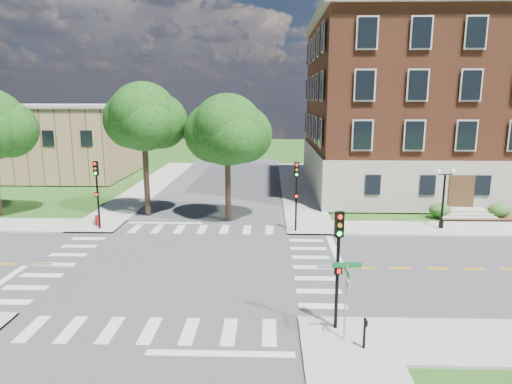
{
  "coord_description": "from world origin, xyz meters",
  "views": [
    {
      "loc": [
        4.76,
        -23.85,
        9.17
      ],
      "look_at": [
        3.91,
        5.03,
        3.2
      ],
      "focal_mm": 32.0,
      "sensor_mm": 36.0,
      "label": 1
    }
  ],
  "objects_px": {
    "twin_lamp_west": "(444,195)",
    "push_button_post": "(365,331)",
    "traffic_signal_nw": "(97,186)",
    "traffic_signal_se": "(338,255)",
    "traffic_signal_ne": "(296,187)",
    "fire_hydrant": "(97,220)",
    "street_sign_pole": "(346,286)"
  },
  "relations": [
    {
      "from": "twin_lamp_west",
      "to": "push_button_post",
      "type": "relative_size",
      "value": 3.53
    },
    {
      "from": "traffic_signal_se",
      "to": "fire_hydrant",
      "type": "xyz_separation_m",
      "value": [
        -15.21,
        14.74,
        -2.72
      ]
    },
    {
      "from": "push_button_post",
      "to": "fire_hydrant",
      "type": "xyz_separation_m",
      "value": [
        -16.04,
        16.25,
        -0.33
      ]
    },
    {
      "from": "traffic_signal_nw",
      "to": "fire_hydrant",
      "type": "distance_m",
      "value": 2.93
    },
    {
      "from": "twin_lamp_west",
      "to": "push_button_post",
      "type": "xyz_separation_m",
      "value": [
        -8.69,
        -16.18,
        -1.73
      ]
    },
    {
      "from": "twin_lamp_west",
      "to": "fire_hydrant",
      "type": "height_order",
      "value": "twin_lamp_west"
    },
    {
      "from": "traffic_signal_se",
      "to": "push_button_post",
      "type": "height_order",
      "value": "traffic_signal_se"
    },
    {
      "from": "traffic_signal_ne",
      "to": "push_button_post",
      "type": "relative_size",
      "value": 4.0
    },
    {
      "from": "twin_lamp_west",
      "to": "push_button_post",
      "type": "bearing_deg",
      "value": -118.25
    },
    {
      "from": "traffic_signal_se",
      "to": "traffic_signal_ne",
      "type": "bearing_deg",
      "value": 93.51
    },
    {
      "from": "traffic_signal_ne",
      "to": "push_button_post",
      "type": "bearing_deg",
      "value": -83.73
    },
    {
      "from": "twin_lamp_west",
      "to": "fire_hydrant",
      "type": "xyz_separation_m",
      "value": [
        -24.73,
        0.07,
        -2.06
      ]
    },
    {
      "from": "traffic_signal_ne",
      "to": "push_button_post",
      "type": "height_order",
      "value": "traffic_signal_ne"
    },
    {
      "from": "push_button_post",
      "to": "traffic_signal_ne",
      "type": "bearing_deg",
      "value": 96.27
    },
    {
      "from": "traffic_signal_nw",
      "to": "push_button_post",
      "type": "height_order",
      "value": "traffic_signal_nw"
    },
    {
      "from": "traffic_signal_nw",
      "to": "twin_lamp_west",
      "type": "height_order",
      "value": "traffic_signal_nw"
    },
    {
      "from": "traffic_signal_se",
      "to": "push_button_post",
      "type": "distance_m",
      "value": 2.95
    },
    {
      "from": "traffic_signal_ne",
      "to": "twin_lamp_west",
      "type": "xyz_separation_m",
      "value": [
        10.36,
        1.01,
        -0.66
      ]
    },
    {
      "from": "traffic_signal_se",
      "to": "twin_lamp_west",
      "type": "xyz_separation_m",
      "value": [
        9.52,
        14.67,
        -0.66
      ]
    },
    {
      "from": "traffic_signal_nw",
      "to": "push_button_post",
      "type": "bearing_deg",
      "value": -44.67
    },
    {
      "from": "twin_lamp_west",
      "to": "fire_hydrant",
      "type": "distance_m",
      "value": 24.81
    },
    {
      "from": "traffic_signal_ne",
      "to": "twin_lamp_west",
      "type": "bearing_deg",
      "value": 5.55
    },
    {
      "from": "twin_lamp_west",
      "to": "fire_hydrant",
      "type": "relative_size",
      "value": 5.64
    },
    {
      "from": "street_sign_pole",
      "to": "push_button_post",
      "type": "xyz_separation_m",
      "value": [
        0.62,
        -0.63,
        -1.51
      ]
    },
    {
      "from": "traffic_signal_ne",
      "to": "fire_hydrant",
      "type": "bearing_deg",
      "value": 175.72
    },
    {
      "from": "traffic_signal_nw",
      "to": "street_sign_pole",
      "type": "relative_size",
      "value": 1.55
    },
    {
      "from": "traffic_signal_se",
      "to": "fire_hydrant",
      "type": "bearing_deg",
      "value": 135.9
    },
    {
      "from": "traffic_signal_se",
      "to": "fire_hydrant",
      "type": "distance_m",
      "value": 21.35
    },
    {
      "from": "traffic_signal_nw",
      "to": "twin_lamp_west",
      "type": "xyz_separation_m",
      "value": [
        24.18,
        0.87,
        -0.66
      ]
    },
    {
      "from": "traffic_signal_ne",
      "to": "fire_hydrant",
      "type": "relative_size",
      "value": 6.4
    },
    {
      "from": "street_sign_pole",
      "to": "push_button_post",
      "type": "relative_size",
      "value": 2.58
    },
    {
      "from": "traffic_signal_ne",
      "to": "twin_lamp_west",
      "type": "relative_size",
      "value": 1.13
    }
  ]
}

